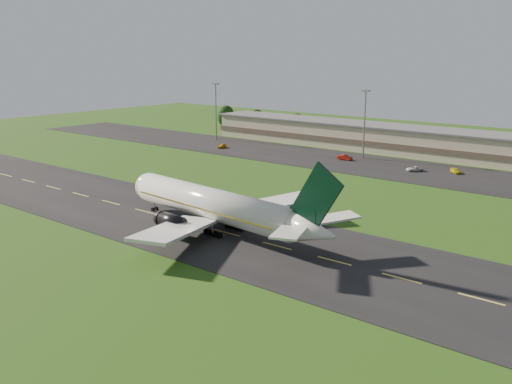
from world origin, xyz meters
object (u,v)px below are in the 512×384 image
Objects in this scene: airliner at (215,205)px; terminal at (392,139)px; service_vehicle_c at (414,169)px; light_mast_west at (216,104)px; service_vehicle_d at (456,171)px; service_vehicle_a at (222,146)px; service_vehicle_b at (345,157)px; light_mast_centre at (365,116)px.

airliner reaches higher than terminal.
airliner is 71.89m from service_vehicle_c.
light_mast_west reaches higher than service_vehicle_d.
service_vehicle_a is 65.82m from service_vehicle_c.
airliner is 109.58m from light_mast_west.
light_mast_west is 4.89× the size of service_vehicle_d.
terminal is at bearing 169.44° from service_vehicle_c.
airliner is 77.59m from service_vehicle_d.
airliner is 12.75× the size of service_vehicle_a.
light_mast_west is 4.54× the size of service_vehicle_c.
service_vehicle_a is at bearing 96.30° from service_vehicle_b.
light_mast_centre is 5.06× the size of service_vehicle_a.
service_vehicle_b is at bearing -4.08° from service_vehicle_a.
light_mast_west is 58.86m from service_vehicle_b.
light_mast_centre is at bearing -26.55° from service_vehicle_b.
terminal is at bearing 18.63° from service_vehicle_a.
light_mast_west reaches higher than service_vehicle_c.
light_mast_centre is at bearing 2.64° from service_vehicle_a.
service_vehicle_b is at bearing 108.13° from airliner.
terminal is 32.36× the size of service_vehicle_c.
light_mast_centre is 4.89× the size of service_vehicle_d.
service_vehicle_d is at bearing 83.82° from airliner.
light_mast_west is 60.00m from light_mast_centre.
airliner is at bearing -82.33° from terminal.
light_mast_centre reaches higher than airliner.
service_vehicle_c is (20.11, -8.52, -12.02)m from light_mast_centre.
light_mast_west is 1.00× the size of light_mast_centre.
service_vehicle_b is at bearing 137.93° from service_vehicle_d.
airliner is at bearing -61.35° from service_vehicle_a.
service_vehicle_d is at bearing -2.62° from light_mast_west.
light_mast_centre is at bearing -94.95° from terminal.
service_vehicle_d is (15.25, 75.97, -3.96)m from airliner.
airliner is 11.38× the size of service_vehicle_b.
service_vehicle_a is 0.89× the size of service_vehicle_b.
service_vehicle_b is 1.01× the size of service_vehicle_c.
airliner is 81.76m from light_mast_centre.
service_vehicle_c is at bearing 90.59° from airliner.
airliner is 90.19m from service_vehicle_a.
terminal is at bearing -13.06° from service_vehicle_b.
service_vehicle_c is (18.70, -24.71, -3.27)m from terminal.
service_vehicle_c is at bearing -22.97° from light_mast_centre.
light_mast_centre reaches higher than terminal.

